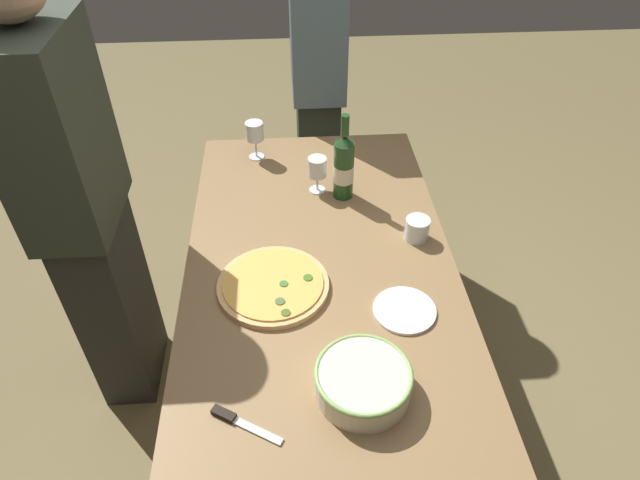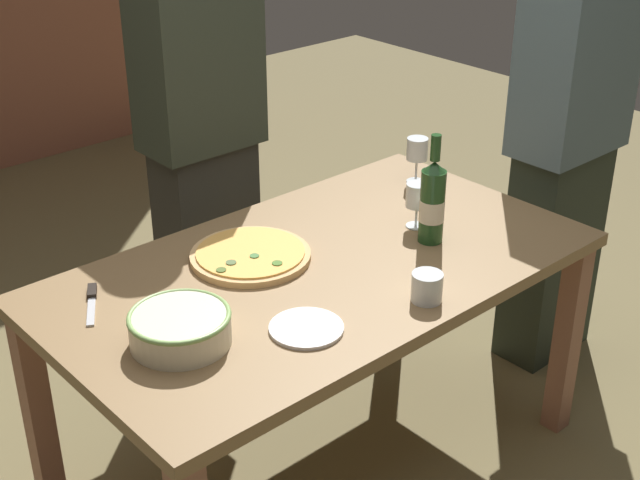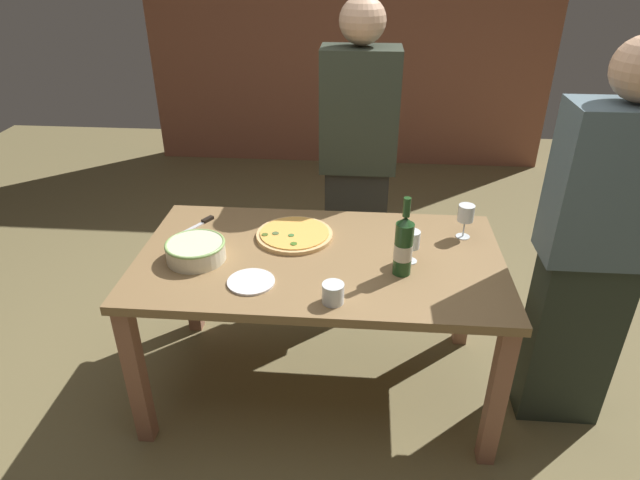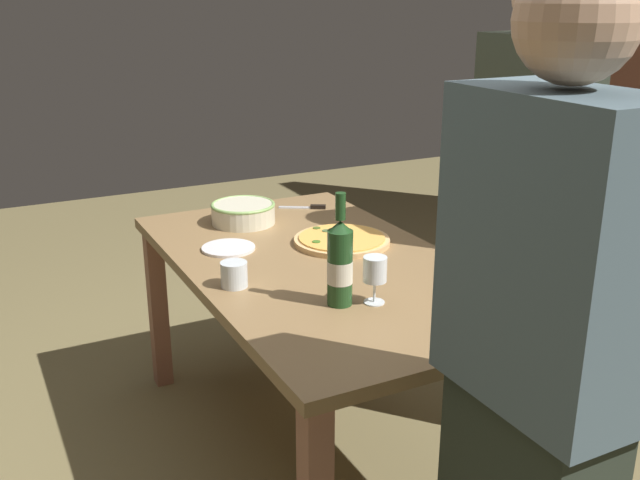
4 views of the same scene
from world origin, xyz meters
name	(u,v)px [view 2 (image 2 of 4)]	position (x,y,z in m)	size (l,w,h in m)	color
ground_plane	(320,464)	(0.00, 0.00, 0.00)	(8.00, 8.00, 0.00)	olive
dining_table	(320,291)	(0.00, 0.00, 0.66)	(1.60, 0.90, 0.75)	olive
pizza	(250,255)	(-0.13, 0.16, 0.76)	(0.36, 0.36, 0.03)	#E4B373
serving_bowl	(180,327)	(-0.53, -0.07, 0.80)	(0.26, 0.26, 0.08)	beige
wine_bottle	(432,201)	(0.35, -0.11, 0.88)	(0.08, 0.08, 0.34)	#1F461F
wine_glass_near_pizza	(417,151)	(0.65, 0.22, 0.86)	(0.07, 0.07, 0.16)	white
wine_glass_by_bottle	(417,197)	(0.39, -0.02, 0.85)	(0.07, 0.07, 0.15)	white
cup_amber	(427,287)	(0.08, -0.34, 0.79)	(0.09, 0.09, 0.08)	white
side_plate	(306,328)	(-0.26, -0.24, 0.76)	(0.19, 0.19, 0.01)	white
pizza_knife	(92,299)	(-0.60, 0.25, 0.76)	(0.12, 0.19, 0.02)	silver
person_host	(567,142)	(1.11, -0.07, 0.86)	(0.43, 0.24, 1.70)	#2A3228
person_guest_left	(202,137)	(0.14, 0.79, 0.89)	(0.41, 0.24, 1.73)	#2C2C27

